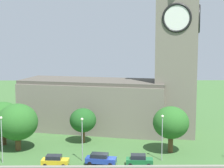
# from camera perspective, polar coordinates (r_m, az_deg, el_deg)

# --- Properties ---
(ground_plane) EXTENTS (200.00, 200.00, 0.00)m
(ground_plane) POSITION_cam_1_polar(r_m,az_deg,el_deg) (72.67, -0.21, -8.67)
(ground_plane) COLOR #3D6633
(church) EXTENTS (39.19, 19.42, 34.40)m
(church) POSITION_cam_1_polar(r_m,az_deg,el_deg) (77.59, 1.80, -0.19)
(church) COLOR slate
(church) RESTS_ON ground
(car_yellow) EXTENTS (4.30, 2.31, 1.72)m
(car_yellow) POSITION_cam_1_polar(r_m,az_deg,el_deg) (59.14, -8.86, -11.65)
(car_yellow) COLOR gold
(car_yellow) RESTS_ON ground
(car_blue) EXTENTS (5.05, 2.83, 1.79)m
(car_blue) POSITION_cam_1_polar(r_m,az_deg,el_deg) (59.11, -1.79, -11.54)
(car_blue) COLOR #233D9E
(car_blue) RESTS_ON ground
(car_green) EXTENTS (4.26, 2.28, 1.82)m
(car_green) POSITION_cam_1_polar(r_m,az_deg,el_deg) (58.65, 4.23, -11.70)
(car_green) COLOR #1E6B38
(car_green) RESTS_ON ground
(streetlamp_west_end) EXTENTS (0.44, 0.44, 7.53)m
(streetlamp_west_end) POSITION_cam_1_polar(r_m,az_deg,el_deg) (61.29, -16.77, -7.19)
(streetlamp_west_end) COLOR #9EA0A5
(streetlamp_west_end) RESTS_ON ground
(streetlamp_west_mid) EXTENTS (0.44, 0.44, 7.15)m
(streetlamp_west_mid) POSITION_cam_1_polar(r_m,az_deg,el_deg) (59.73, -4.65, -7.49)
(streetlamp_west_mid) COLOR #9EA0A5
(streetlamp_west_mid) RESTS_ON ground
(streetlamp_central) EXTENTS (0.44, 0.44, 7.57)m
(streetlamp_central) POSITION_cam_1_polar(r_m,az_deg,el_deg) (60.27, 7.80, -7.17)
(streetlamp_central) COLOR #9EA0A5
(streetlamp_central) RESTS_ON ground
(tree_riverside_west) EXTENTS (7.20, 7.20, 8.38)m
(tree_riverside_west) POSITION_cam_1_polar(r_m,az_deg,el_deg) (67.14, -14.47, -5.74)
(tree_riverside_west) COLOR brown
(tree_riverside_west) RESTS_ON ground
(tree_by_tower) EXTENTS (5.05, 5.05, 6.64)m
(tree_by_tower) POSITION_cam_1_polar(r_m,az_deg,el_deg) (70.02, -4.53, -5.64)
(tree_by_tower) COLOR brown
(tree_by_tower) RESTS_ON ground
(tree_riverside_east) EXTENTS (7.22, 7.22, 8.11)m
(tree_riverside_east) POSITION_cam_1_polar(r_m,az_deg,el_deg) (71.30, -16.58, -5.28)
(tree_riverside_east) COLOR brown
(tree_riverside_east) RESTS_ON ground
(tree_churchyard) EXTENTS (6.24, 6.24, 8.14)m
(tree_churchyard) POSITION_cam_1_polar(r_m,az_deg,el_deg) (64.57, 9.14, -5.96)
(tree_churchyard) COLOR brown
(tree_churchyard) RESTS_ON ground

